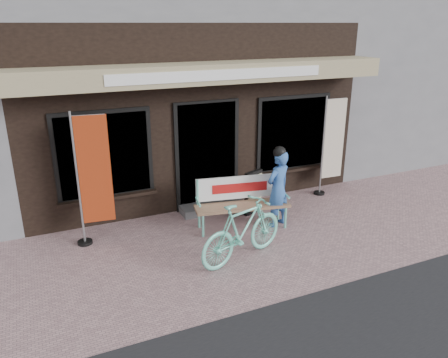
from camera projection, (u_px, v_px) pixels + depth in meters
name	position (u px, v px, depth m)	size (l,w,h in m)	color
ground	(252.00, 248.00, 7.37)	(70.00, 70.00, 0.00)	#A57E81
storefront	(160.00, 49.00, 10.63)	(7.00, 6.77, 6.00)	black
neighbor_right_near	(404.00, 48.00, 14.43)	(10.00, 7.00, 5.60)	slate
bench	(241.00, 198.00, 8.03)	(1.79, 0.76, 0.94)	#70DCC2
person	(278.00, 187.00, 8.00)	(0.61, 0.50, 1.53)	#315FAA
bicycle	(243.00, 230.00, 6.89)	(0.47, 1.67, 1.01)	#70DCC2
nobori_red	(92.00, 177.00, 7.20)	(0.68, 0.28, 2.31)	gray
nobori_cream	(332.00, 144.00, 9.42)	(0.64, 0.25, 2.18)	gray
menu_stand	(253.00, 192.00, 8.61)	(0.44, 0.24, 0.88)	black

